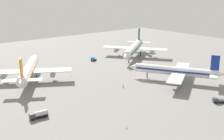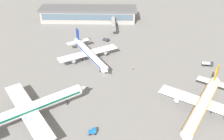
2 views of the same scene
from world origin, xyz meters
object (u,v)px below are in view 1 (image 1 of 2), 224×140
Objects in this scene: airplane_distant at (29,69)px; ground_crew_worker at (123,86)px; airplane_at_gate at (134,48)px; baggage_tug at (93,59)px; airplane_taxiing at (176,71)px; safety_cone_mid_apron at (127,128)px; safety_cone_near_gate at (71,75)px; fuel_truck at (39,114)px; pushback_tractor at (218,100)px.

airplane_distant is 46.54m from ground_crew_worker.
airplane_at_gate is 28.57m from baggage_tug.
airplane_taxiing is 70.07× the size of safety_cone_mid_apron.
ground_crew_worker is at bearing -73.27° from safety_cone_near_gate.
airplane_distant is at bearing -103.52° from fuel_truck.
ground_crew_worker is at bearing 61.18° from baggage_tug.
safety_cone_mid_apron is at bearing 9.24° from airplane_at_gate.
airplane_at_gate is 83.18m from pushback_tractor.
pushback_tractor reaches higher than safety_cone_near_gate.
baggage_tug reaches higher than pushback_tractor.
airplane_at_gate is 61.52m from ground_crew_worker.
safety_cone_near_gate is (-25.84, 66.99, -0.67)m from pushback_tractor.
airplane_distant is 21.15m from safety_cone_near_gate.
baggage_tug is (-26.92, 8.28, -4.82)m from airplane_at_gate.
airplane_distant reaches higher than safety_cone_mid_apron.
pushback_tractor is 7.78× the size of safety_cone_near_gate.
fuel_truck reaches higher than ground_crew_worker.
airplane_taxiing is 25.18× the size of ground_crew_worker.
airplane_distant is 9.75× the size of pushback_tractor.
airplane_taxiing reaches higher than ground_crew_worker.
airplane_at_gate is 7.14× the size of fuel_truck.
airplane_at_gate is 100.35m from fuel_truck.
airplane_taxiing is 9.01× the size of pushback_tractor.
airplane_distant is 49.06m from baggage_tug.
airplane_taxiing is 70.97m from airplane_distant.
airplane_taxiing is 70.07× the size of safety_cone_near_gate.
airplane_taxiing is 29.29m from pushback_tractor.
airplane_at_gate is 27.64× the size of ground_crew_worker.
ground_crew_worker is at bearing 40.02° from airplane_taxiing.
airplane_at_gate reaches higher than airplane_distant.
fuel_truck is 43.65m from ground_crew_worker.
airplane_taxiing reaches higher than safety_cone_mid_apron.
safety_cone_mid_apron is (-25.03, -30.03, -0.55)m from ground_crew_worker.
fuel_truck is (-69.04, 3.94, -3.76)m from airplane_taxiing.
airplane_distant is at bearing 92.98° from safety_cone_mid_apron.
airplane_distant is at bearing 19.72° from airplane_taxiing.
safety_cone_mid_apron is (18.29, -24.68, -1.09)m from fuel_truck.
airplane_taxiing reaches higher than pushback_tractor.
airplane_at_gate is 74.21m from airplane_distant.
baggage_tug is 82.62m from fuel_truck.
airplane_distant reaches higher than ground_crew_worker.
safety_cone_near_gate is at bearing -32.35° from pushback_tractor.
airplane_at_gate is 55.98m from safety_cone_near_gate.
baggage_tug is 33.70m from safety_cone_near_gate.
safety_cone_near_gate is (34.27, 35.47, -1.09)m from fuel_truck.
airplane_at_gate reaches higher than pushback_tractor.
safety_cone_mid_apron is at bearing 132.53° from fuel_truck.
pushback_tractor is at bearing 80.67° from baggage_tug.
airplane_taxiing is at bearing -48.58° from safety_cone_near_gate.
ground_crew_worker is (-16.79, 36.88, -0.12)m from pushback_tractor.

